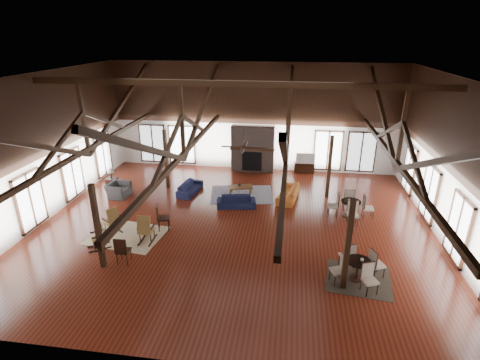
# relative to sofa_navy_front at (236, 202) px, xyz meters

# --- Properties ---
(floor) EXTENTS (16.00, 16.00, 0.00)m
(floor) POSITION_rel_sofa_navy_front_xyz_m (0.19, -1.74, -0.25)
(floor) COLOR #5D2213
(floor) RESTS_ON ground
(ceiling) EXTENTS (16.00, 14.00, 0.02)m
(ceiling) POSITION_rel_sofa_navy_front_xyz_m (0.19, -1.74, 5.75)
(ceiling) COLOR black
(ceiling) RESTS_ON wall_back
(wall_back) EXTENTS (16.00, 0.02, 6.00)m
(wall_back) POSITION_rel_sofa_navy_front_xyz_m (0.19, 5.26, 2.75)
(wall_back) COLOR white
(wall_back) RESTS_ON floor
(wall_front) EXTENTS (16.00, 0.02, 6.00)m
(wall_front) POSITION_rel_sofa_navy_front_xyz_m (0.19, -8.74, 2.75)
(wall_front) COLOR white
(wall_front) RESTS_ON floor
(wall_left) EXTENTS (0.02, 14.00, 6.00)m
(wall_left) POSITION_rel_sofa_navy_front_xyz_m (-7.81, -1.74, 2.75)
(wall_left) COLOR white
(wall_left) RESTS_ON floor
(wall_right) EXTENTS (0.02, 14.00, 6.00)m
(wall_right) POSITION_rel_sofa_navy_front_xyz_m (8.19, -1.74, 2.75)
(wall_right) COLOR white
(wall_right) RESTS_ON floor
(roof_truss) EXTENTS (15.60, 14.07, 3.14)m
(roof_truss) POSITION_rel_sofa_navy_front_xyz_m (0.19, -1.74, 3.77)
(roof_truss) COLOR black
(roof_truss) RESTS_ON wall_back
(post_grid) EXTENTS (8.16, 7.16, 3.05)m
(post_grid) POSITION_rel_sofa_navy_front_xyz_m (0.19, -1.74, 1.27)
(post_grid) COLOR black
(post_grid) RESTS_ON floor
(fireplace) EXTENTS (2.50, 0.69, 2.60)m
(fireplace) POSITION_rel_sofa_navy_front_xyz_m (0.19, 4.93, 1.03)
(fireplace) COLOR brown
(fireplace) RESTS_ON floor
(ceiling_fan) EXTENTS (1.60, 1.60, 0.75)m
(ceiling_fan) POSITION_rel_sofa_navy_front_xyz_m (0.69, -2.74, 3.48)
(ceiling_fan) COLOR black
(ceiling_fan) RESTS_ON roof_truss
(sofa_navy_front) EXTENTS (1.83, 0.96, 0.51)m
(sofa_navy_front) POSITION_rel_sofa_navy_front_xyz_m (0.00, 0.00, 0.00)
(sofa_navy_front) COLOR #121633
(sofa_navy_front) RESTS_ON floor
(sofa_navy_left) EXTENTS (1.88, 0.97, 0.52)m
(sofa_navy_left) POSITION_rel_sofa_navy_front_xyz_m (-2.52, 1.27, 0.01)
(sofa_navy_left) COLOR #16193C
(sofa_navy_left) RESTS_ON floor
(sofa_orange) EXTENTS (2.19, 1.12, 0.61)m
(sofa_orange) POSITION_rel_sofa_navy_front_xyz_m (2.32, 1.26, 0.05)
(sofa_orange) COLOR #AF5C21
(sofa_orange) RESTS_ON floor
(coffee_table) EXTENTS (1.25, 0.86, 0.44)m
(coffee_table) POSITION_rel_sofa_navy_front_xyz_m (0.01, 1.40, 0.12)
(coffee_table) COLOR brown
(coffee_table) RESTS_ON floor
(vase) EXTENTS (0.20, 0.20, 0.17)m
(vase) POSITION_rel_sofa_navy_front_xyz_m (-0.06, 1.46, 0.27)
(vase) COLOR #B2B2B2
(vase) RESTS_ON coffee_table
(armchair) EXTENTS (1.15, 1.03, 0.69)m
(armchair) POSITION_rel_sofa_navy_front_xyz_m (-5.83, 0.35, 0.09)
(armchair) COLOR #303133
(armchair) RESTS_ON floor
(side_table_lamp) EXTENTS (0.49, 0.49, 1.24)m
(side_table_lamp) POSITION_rel_sofa_navy_front_xyz_m (-6.47, 1.03, 0.21)
(side_table_lamp) COLOR black
(side_table_lamp) RESTS_ON floor
(rocking_chair_a) EXTENTS (0.95, 0.85, 1.09)m
(rocking_chair_a) POSITION_rel_sofa_navy_front_xyz_m (-4.52, -2.99, 0.26)
(rocking_chair_a) COLOR olive
(rocking_chair_a) RESTS_ON floor
(rocking_chair_b) EXTENTS (0.51, 0.90, 1.16)m
(rocking_chair_b) POSITION_rel_sofa_navy_front_xyz_m (-2.93, -3.52, 0.29)
(rocking_chair_b) COLOR olive
(rocking_chair_b) RESTS_ON floor
(rocking_chair_c) EXTENTS (0.91, 0.81, 1.04)m
(rocking_chair_c) POSITION_rel_sofa_navy_front_xyz_m (-4.45, -4.09, 0.23)
(rocking_chair_c) COLOR olive
(rocking_chair_c) RESTS_ON floor
(side_chair_a) EXTENTS (0.59, 0.59, 1.11)m
(side_chair_a) POSITION_rel_sofa_navy_front_xyz_m (-2.69, -2.50, 0.39)
(side_chair_a) COLOR black
(side_chair_a) RESTS_ON floor
(side_chair_b) EXTENTS (0.45, 0.45, 1.03)m
(side_chair_b) POSITION_rel_sofa_navy_front_xyz_m (-3.19, -5.01, 0.35)
(side_chair_b) COLOR black
(side_chair_b) RESTS_ON floor
(cafe_table_near) EXTENTS (1.88, 1.88, 0.97)m
(cafe_table_near) POSITION_rel_sofa_navy_front_xyz_m (4.68, -4.74, 0.23)
(cafe_table_near) COLOR black
(cafe_table_near) RESTS_ON floor
(cafe_table_far) EXTENTS (1.95, 1.95, 1.02)m
(cafe_table_far) POSITION_rel_sofa_navy_front_xyz_m (5.02, -0.25, 0.26)
(cafe_table_far) COLOR black
(cafe_table_far) RESTS_ON floor
(cup_near) EXTENTS (0.12, 0.12, 0.09)m
(cup_near) POSITION_rel_sofa_navy_front_xyz_m (4.78, -4.74, 0.49)
(cup_near) COLOR #B2B2B2
(cup_near) RESTS_ON cafe_table_near
(cup_far) EXTENTS (0.16, 0.16, 0.10)m
(cup_far) POSITION_rel_sofa_navy_front_xyz_m (4.93, -0.29, 0.53)
(cup_far) COLOR #B2B2B2
(cup_far) RESTS_ON cafe_table_far
(tv_console) EXTENTS (1.12, 0.42, 0.56)m
(tv_console) POSITION_rel_sofa_navy_front_xyz_m (3.15, 5.01, 0.03)
(tv_console) COLOR black
(tv_console) RESTS_ON floor
(television) EXTENTS (1.05, 0.17, 0.60)m
(television) POSITION_rel_sofa_navy_front_xyz_m (3.18, 5.01, 0.61)
(television) COLOR #B2B2B2
(television) RESTS_ON tv_console
(rug_tan) EXTENTS (2.98, 2.47, 0.01)m
(rug_tan) POSITION_rel_sofa_navy_front_xyz_m (-3.87, -3.16, -0.25)
(rug_tan) COLOR #CBBA8D
(rug_tan) RESTS_ON floor
(rug_navy) EXTENTS (3.32, 2.70, 0.01)m
(rug_navy) POSITION_rel_sofa_navy_front_xyz_m (0.07, 1.42, -0.25)
(rug_navy) COLOR #16163F
(rug_navy) RESTS_ON floor
(rug_dark) EXTENTS (2.23, 2.07, 0.01)m
(rug_dark) POSITION_rel_sofa_navy_front_xyz_m (4.75, -4.75, -0.25)
(rug_dark) COLOR black
(rug_dark) RESTS_ON floor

